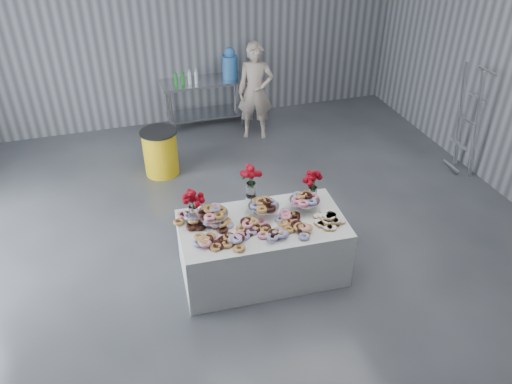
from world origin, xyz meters
TOP-DOWN VIEW (x-y plane):
  - ground at (0.00, 0.00)m, footprint 9.00×9.00m
  - room_walls at (-0.27, 0.07)m, footprint 8.04×9.04m
  - display_table at (0.04, -0.03)m, footprint 1.95×1.09m
  - prep_table at (0.23, 4.10)m, footprint 1.50×0.60m
  - donut_mounds at (0.04, -0.08)m, footprint 1.84×0.89m
  - cake_stand_left at (-0.51, 0.14)m, footprint 0.36×0.36m
  - cake_stand_mid at (0.09, 0.11)m, footprint 0.36×0.36m
  - cake_stand_right at (0.59, 0.09)m, footprint 0.36×0.36m
  - danish_pile at (0.78, -0.22)m, footprint 0.48×0.48m
  - bouquet_left at (-0.70, 0.25)m, footprint 0.26×0.26m
  - bouquet_right at (0.75, 0.23)m, footprint 0.26×0.26m
  - bouquet_center at (0.00, 0.32)m, footprint 0.26×0.26m
  - water_jug at (0.73, 4.10)m, footprint 0.28×0.28m
  - drink_bottles at (-0.09, 4.00)m, footprint 0.54×0.08m
  - person at (1.01, 3.45)m, footprint 0.72×0.58m
  - trash_barrel at (-0.80, 2.65)m, footprint 0.58×0.58m
  - stepladder at (3.75, 1.31)m, footprint 0.49×0.45m

SIDE VIEW (x-z plane):
  - ground at x=0.00m, z-range 0.00..0.00m
  - trash_barrel at x=-0.80m, z-range 0.00..0.74m
  - display_table at x=0.04m, z-range 0.00..0.75m
  - prep_table at x=0.23m, z-range 0.17..1.07m
  - donut_mounds at x=0.04m, z-range 0.75..0.84m
  - danish_pile at x=0.78m, z-range 0.75..0.86m
  - person at x=1.01m, z-range 0.00..1.70m
  - stepladder at x=3.75m, z-range -0.01..1.78m
  - cake_stand_left at x=-0.51m, z-range 0.80..0.98m
  - cake_stand_mid at x=0.09m, z-range 0.80..0.98m
  - cake_stand_right at x=0.59m, z-range 0.80..0.98m
  - drink_bottles at x=-0.09m, z-range 0.90..1.17m
  - bouquet_left at x=-0.70m, z-range 0.84..1.26m
  - bouquet_right at x=0.75m, z-range 0.84..1.26m
  - bouquet_center at x=0.00m, z-range 0.84..1.41m
  - water_jug at x=0.73m, z-range 0.87..1.43m
  - room_walls at x=-0.27m, z-range 0.63..4.65m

